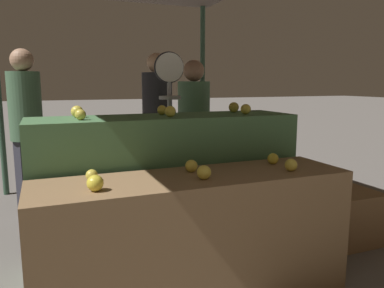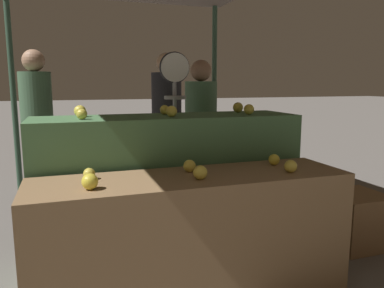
{
  "view_description": "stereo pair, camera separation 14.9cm",
  "coord_description": "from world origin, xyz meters",
  "px_view_note": "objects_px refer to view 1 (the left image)",
  "views": [
    {
      "loc": [
        -0.87,
        -2.1,
        1.4
      ],
      "look_at": [
        0.09,
        0.3,
        0.97
      ],
      "focal_mm": 35.0,
      "sensor_mm": 36.0,
      "label": 1
    },
    {
      "loc": [
        -0.73,
        -2.15,
        1.4
      ],
      "look_at": [
        0.09,
        0.3,
        0.97
      ],
      "focal_mm": 35.0,
      "sensor_mm": 36.0,
      "label": 2
    }
  ],
  "objects_px": {
    "person_vendor_at_scale": "(194,127)",
    "wooden_crate_side": "(348,216)",
    "person_customer_right": "(26,120)",
    "person_customer_left": "(157,115)",
    "produce_scale": "(170,103)"
  },
  "relations": [
    {
      "from": "person_vendor_at_scale",
      "to": "person_customer_right",
      "type": "distance_m",
      "value": 1.74
    },
    {
      "from": "person_customer_left",
      "to": "person_customer_right",
      "type": "bearing_deg",
      "value": 27.47
    },
    {
      "from": "produce_scale",
      "to": "person_customer_left",
      "type": "xyz_separation_m",
      "value": [
        0.2,
        1.06,
        -0.21
      ]
    },
    {
      "from": "wooden_crate_side",
      "to": "person_vendor_at_scale",
      "type": "bearing_deg",
      "value": 131.78
    },
    {
      "from": "produce_scale",
      "to": "person_vendor_at_scale",
      "type": "distance_m",
      "value": 0.55
    },
    {
      "from": "produce_scale",
      "to": "person_customer_left",
      "type": "bearing_deg",
      "value": 79.39
    },
    {
      "from": "person_vendor_at_scale",
      "to": "person_customer_right",
      "type": "bearing_deg",
      "value": -44.7
    },
    {
      "from": "person_customer_left",
      "to": "produce_scale",
      "type": "bearing_deg",
      "value": 103.37
    },
    {
      "from": "person_vendor_at_scale",
      "to": "wooden_crate_side",
      "type": "bearing_deg",
      "value": 109.7
    },
    {
      "from": "person_customer_left",
      "to": "person_vendor_at_scale",
      "type": "bearing_deg",
      "value": 126.19
    },
    {
      "from": "produce_scale",
      "to": "wooden_crate_side",
      "type": "xyz_separation_m",
      "value": [
        1.37,
        -0.83,
        -0.99
      ]
    },
    {
      "from": "produce_scale",
      "to": "person_vendor_at_scale",
      "type": "xyz_separation_m",
      "value": [
        0.36,
        0.3,
        -0.27
      ]
    },
    {
      "from": "produce_scale",
      "to": "wooden_crate_side",
      "type": "height_order",
      "value": "produce_scale"
    },
    {
      "from": "person_vendor_at_scale",
      "to": "wooden_crate_side",
      "type": "height_order",
      "value": "person_vendor_at_scale"
    },
    {
      "from": "person_customer_left",
      "to": "wooden_crate_side",
      "type": "bearing_deg",
      "value": 145.87
    }
  ]
}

